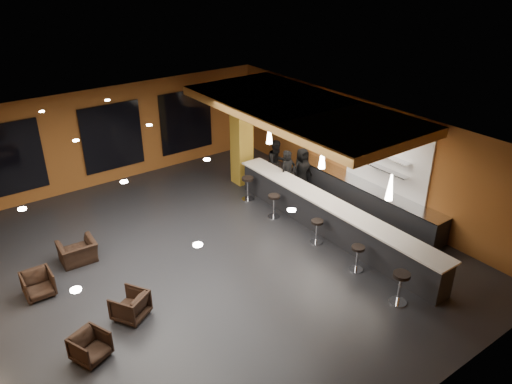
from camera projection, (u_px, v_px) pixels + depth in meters
floor at (209, 261)px, 13.92m from camera, size 12.00×13.00×0.10m
ceiling at (203, 139)px, 12.32m from camera, size 12.00×13.00×0.10m
wall_back at (111, 135)px, 17.84m from camera, size 12.00×0.10×3.50m
wall_front at (408, 349)px, 8.40m from camera, size 12.00×0.10×3.50m
wall_right at (364, 153)px, 16.33m from camera, size 0.10×13.00×3.50m
wood_soffit at (299, 109)px, 15.25m from camera, size 3.60×8.00×0.28m
window_left at (7, 160)px, 15.92m from camera, size 2.20×0.06×2.40m
window_center at (112, 137)px, 17.78m from camera, size 2.20×0.06×2.40m
window_right at (186, 121)px, 19.38m from camera, size 2.20×0.06×2.40m
tile_backsplash at (387, 155)px, 15.45m from camera, size 0.06×3.20×2.40m
bar_counter at (330, 219)px, 14.89m from camera, size 0.60×8.00×1.00m
bar_top at (331, 204)px, 14.66m from camera, size 0.78×8.10×0.05m
prep_counter at (364, 197)px, 16.35m from camera, size 0.70×6.00×0.86m
prep_top at (365, 185)px, 16.15m from camera, size 0.72×6.00×0.03m
wall_shelf_lower at (388, 170)px, 15.41m from camera, size 0.30×1.50×0.03m
wall_shelf_upper at (390, 157)px, 15.21m from camera, size 0.30×1.50×0.03m
column at (242, 137)px, 17.65m from camera, size 0.60×0.60×3.50m
pendant_0 at (390, 187)px, 12.63m from camera, size 0.20×0.20×0.70m
pendant_1 at (322, 157)px, 14.43m from camera, size 0.20×0.20×0.70m
pendant_2 at (269, 133)px, 16.23m from camera, size 0.20×0.20×0.70m
staff_a at (288, 175)px, 16.87m from camera, size 0.66×0.46×1.74m
staff_b at (277, 163)px, 17.83m from camera, size 0.86×0.68×1.71m
staff_c at (302, 170)px, 17.45m from camera, size 0.78×0.52×1.59m
armchair_a at (90, 347)px, 10.44m from camera, size 0.88×0.89×0.63m
armchair_b at (130, 305)px, 11.60m from camera, size 1.00×1.00×0.67m
armchair_c at (38, 284)px, 12.33m from camera, size 0.71×0.73×0.65m
armchair_d at (78, 252)px, 13.66m from camera, size 0.99×0.88×0.62m
bar_stool_0 at (400, 284)px, 11.97m from camera, size 0.44×0.44×0.87m
bar_stool_1 at (357, 255)px, 13.22m from camera, size 0.38×0.38×0.74m
bar_stool_2 at (317, 229)px, 14.47m from camera, size 0.37×0.37×0.74m
bar_stool_3 at (274, 203)px, 15.81m from camera, size 0.40×0.40×0.79m
bar_stool_4 at (248, 185)px, 16.91m from camera, size 0.42×0.42×0.83m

